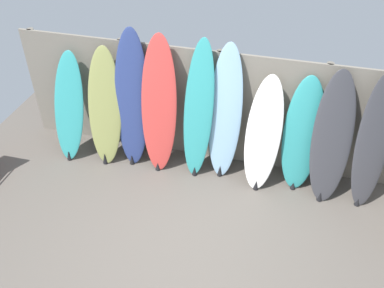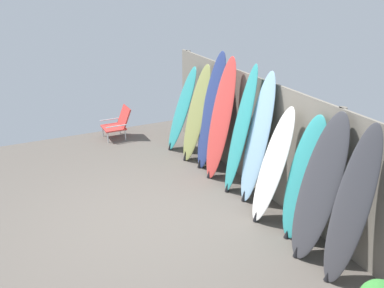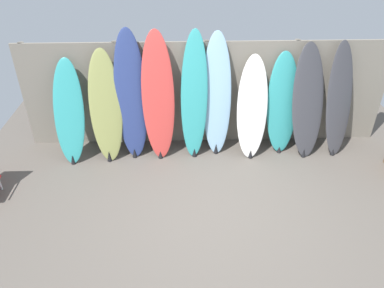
# 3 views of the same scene
# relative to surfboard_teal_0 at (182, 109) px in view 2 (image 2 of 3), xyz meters

# --- Properties ---
(ground) EXTENTS (7.68, 7.68, 0.00)m
(ground) POSITION_rel_surfboard_teal_0_xyz_m (2.20, -1.59, -0.80)
(ground) COLOR #5B544C
(fence_back) EXTENTS (6.08, 0.11, 1.80)m
(fence_back) POSITION_rel_surfboard_teal_0_xyz_m (2.20, 0.42, 0.10)
(fence_back) COLOR gray
(fence_back) RESTS_ON ground
(surfboard_teal_0) EXTENTS (0.49, 0.63, 1.63)m
(surfboard_teal_0) POSITION_rel_surfboard_teal_0_xyz_m (0.00, 0.00, 0.00)
(surfboard_teal_0) COLOR teal
(surfboard_teal_0) RESTS_ON ground
(surfboard_olive_1) EXTENTS (0.56, 0.60, 1.78)m
(surfboard_olive_1) POSITION_rel_surfboard_teal_0_xyz_m (0.58, 0.02, 0.07)
(surfboard_olive_1) COLOR olive
(surfboard_olive_1) RESTS_ON ground
(surfboard_navy_2) EXTENTS (0.56, 0.57, 2.07)m
(surfboard_navy_2) POSITION_rel_surfboard_teal_0_xyz_m (0.99, 0.11, 0.22)
(surfboard_navy_2) COLOR navy
(surfboard_navy_2) RESTS_ON ground
(surfboard_red_3) EXTENTS (0.56, 0.52, 2.05)m
(surfboard_red_3) POSITION_rel_surfboard_teal_0_xyz_m (1.42, 0.05, 0.21)
(surfboard_red_3) COLOR #D13D38
(surfboard_red_3) RESTS_ON ground
(surfboard_teal_4) EXTENTS (0.47, 0.52, 2.04)m
(surfboard_teal_4) POSITION_rel_surfboard_teal_0_xyz_m (1.99, 0.09, 0.20)
(surfboard_teal_4) COLOR teal
(surfboard_teal_4) RESTS_ON ground
(surfboard_skyblue_5) EXTENTS (0.48, 0.45, 2.00)m
(surfboard_skyblue_5) POSITION_rel_surfboard_teal_0_xyz_m (2.36, 0.15, 0.18)
(surfboard_skyblue_5) COLOR #8CB7D6
(surfboard_skyblue_5) RESTS_ON ground
(surfboard_white_6) EXTENTS (0.53, 0.56, 1.65)m
(surfboard_white_6) POSITION_rel_surfboard_teal_0_xyz_m (2.93, 0.03, 0.01)
(surfboard_white_6) COLOR white
(surfboard_white_6) RESTS_ON ground
(surfboard_teal_7) EXTENTS (0.55, 0.47, 1.68)m
(surfboard_teal_7) POSITION_rel_surfboard_teal_0_xyz_m (3.45, 0.14, 0.03)
(surfboard_teal_7) COLOR teal
(surfboard_teal_7) RESTS_ON ground
(surfboard_charcoal_8) EXTENTS (0.60, 0.63, 1.83)m
(surfboard_charcoal_8) POSITION_rel_surfboard_teal_0_xyz_m (3.83, 0.05, 0.10)
(surfboard_charcoal_8) COLOR #38383D
(surfboard_charcoal_8) RESTS_ON ground
(surfboard_charcoal_9) EXTENTS (0.49, 0.54, 1.85)m
(surfboard_charcoal_9) POSITION_rel_surfboard_teal_0_xyz_m (4.34, 0.05, 0.11)
(surfboard_charcoal_9) COLOR #38383D
(surfboard_charcoal_9) RESTS_ON ground
(beach_chair) EXTENTS (0.50, 0.56, 0.65)m
(beach_chair) POSITION_rel_surfboard_teal_0_xyz_m (-1.12, -0.97, -0.48)
(beach_chair) COLOR silver
(beach_chair) RESTS_ON ground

